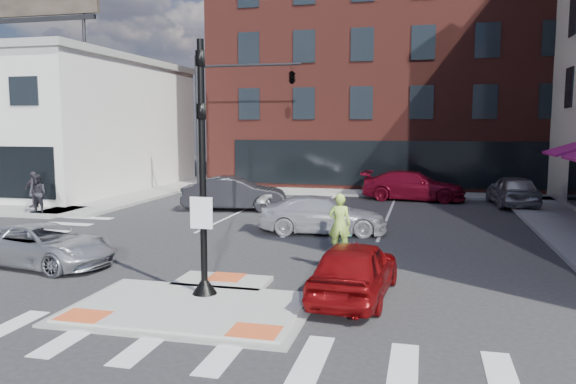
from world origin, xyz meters
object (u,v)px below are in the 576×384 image
(white_pickup, at_px, (323,215))
(pedestrian_a, at_px, (37,194))
(red_sedan, at_px, (355,269))
(bg_car_dark, at_px, (235,194))
(silver_suv, at_px, (43,245))
(cyclist, at_px, (339,244))
(pedestrian_b, at_px, (34,190))
(bg_car_red, at_px, (413,186))
(bg_car_silver, at_px, (513,191))

(white_pickup, height_order, pedestrian_a, pedestrian_a)
(red_sedan, xyz_separation_m, bg_car_dark, (-7.41, 12.62, 0.11))
(red_sedan, bearing_deg, silver_suv, -1.48)
(white_pickup, distance_m, cyclist, 5.53)
(red_sedan, distance_m, pedestrian_b, 19.77)
(bg_car_dark, distance_m, cyclist, 12.05)
(cyclist, bearing_deg, bg_car_red, -98.96)
(bg_car_red, bearing_deg, bg_car_dark, 129.30)
(bg_car_dark, relative_size, pedestrian_b, 2.84)
(pedestrian_b, bearing_deg, bg_car_silver, 20.47)
(red_sedan, distance_m, pedestrian_a, 17.79)
(pedestrian_b, bearing_deg, bg_car_dark, 17.30)
(red_sedan, xyz_separation_m, bg_car_red, (0.99, 18.44, 0.10))
(silver_suv, distance_m, cyclist, 8.73)
(red_sedan, distance_m, bg_car_silver, 18.32)
(silver_suv, distance_m, white_pickup, 9.97)
(cyclist, distance_m, pedestrian_a, 15.97)
(silver_suv, distance_m, bg_car_silver, 22.43)
(white_pickup, relative_size, bg_car_silver, 1.03)
(silver_suv, bearing_deg, pedestrian_a, 47.28)
(red_sedan, bearing_deg, pedestrian_a, -25.05)
(pedestrian_b, bearing_deg, red_sedan, -27.93)
(bg_car_red, xyz_separation_m, pedestrian_a, (-16.49, -9.73, 0.24))
(bg_car_dark, distance_m, pedestrian_a, 8.98)
(silver_suv, xyz_separation_m, pedestrian_a, (-6.17, 7.77, 0.42))
(red_sedan, bearing_deg, bg_car_silver, -104.81)
(cyclist, bearing_deg, bg_car_dark, -59.16)
(silver_suv, xyz_separation_m, white_pickup, (7.13, 6.97, 0.08))
(white_pickup, bearing_deg, bg_car_red, -23.39)
(pedestrian_a, bearing_deg, silver_suv, -48.26)
(pedestrian_a, bearing_deg, bg_car_red, 33.82)
(bg_car_silver, bearing_deg, pedestrian_b, 11.74)
(white_pickup, distance_m, bg_car_dark, 7.03)
(cyclist, relative_size, pedestrian_b, 1.26)
(bg_car_silver, xyz_separation_m, bg_car_red, (-5.01, 1.13, -0.00))
(bg_car_dark, xyz_separation_m, pedestrian_a, (-8.09, -3.90, 0.23))
(bg_car_dark, distance_m, pedestrian_b, 9.77)
(bg_car_red, height_order, cyclist, cyclist)
(pedestrian_a, height_order, pedestrian_b, pedestrian_a)
(pedestrian_b, bearing_deg, white_pickup, -5.74)
(bg_car_red, relative_size, cyclist, 2.52)
(silver_suv, distance_m, bg_car_dark, 11.83)
(white_pickup, height_order, pedestrian_b, pedestrian_b)
(silver_suv, relative_size, pedestrian_b, 2.56)
(bg_car_dark, bearing_deg, cyclist, -158.06)
(silver_suv, height_order, cyclist, cyclist)
(pedestrian_a, bearing_deg, pedestrian_b, 135.21)
(bg_car_red, xyz_separation_m, cyclist, (-1.75, -15.87, -0.06))
(silver_suv, height_order, bg_car_red, bg_car_red)
(bg_car_silver, distance_m, pedestrian_a, 23.16)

